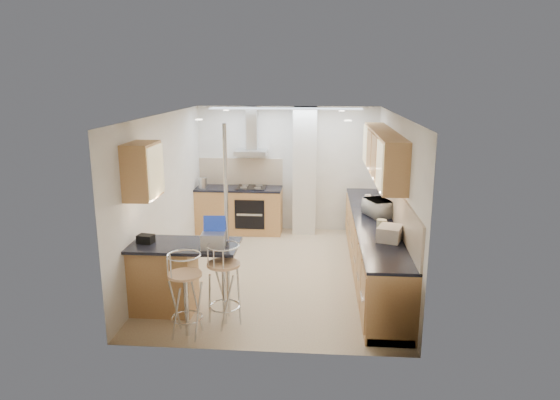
# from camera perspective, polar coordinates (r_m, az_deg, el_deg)

# --- Properties ---
(ground) EXTENTS (4.80, 4.80, 0.00)m
(ground) POSITION_cam_1_polar(r_m,az_deg,el_deg) (8.10, -0.26, -8.24)
(ground) COLOR tan
(ground) RESTS_ON ground
(room_shell) EXTENTS (3.64, 4.84, 2.51)m
(room_shell) POSITION_cam_1_polar(r_m,az_deg,el_deg) (8.00, 2.27, 3.01)
(room_shell) COLOR silver
(room_shell) RESTS_ON ground
(right_counter) EXTENTS (0.63, 4.40, 0.92)m
(right_counter) POSITION_cam_1_polar(r_m,az_deg,el_deg) (7.96, 10.61, -5.34)
(right_counter) COLOR #B97E4A
(right_counter) RESTS_ON ground
(back_counter) EXTENTS (1.70, 0.63, 0.92)m
(back_counter) POSITION_cam_1_polar(r_m,az_deg,el_deg) (10.05, -4.67, -1.12)
(back_counter) COLOR #B97E4A
(back_counter) RESTS_ON ground
(peninsula) EXTENTS (1.47, 0.72, 0.94)m
(peninsula) POSITION_cam_1_polar(r_m,az_deg,el_deg) (6.78, -10.94, -8.67)
(peninsula) COLOR #B97E4A
(peninsula) RESTS_ON ground
(microwave) EXTENTS (0.48, 0.56, 0.26)m
(microwave) POSITION_cam_1_polar(r_m,az_deg,el_deg) (7.97, 11.12, -0.89)
(microwave) COLOR silver
(microwave) RESTS_ON right_counter
(laptop) EXTENTS (0.31, 0.24, 0.20)m
(laptop) POSITION_cam_1_polar(r_m,az_deg,el_deg) (6.35, -7.63, -4.65)
(laptop) COLOR #A6A9AE
(laptop) RESTS_ON peninsula
(bag) EXTENTS (0.22, 0.18, 0.11)m
(bag) POSITION_cam_1_polar(r_m,az_deg,el_deg) (6.75, -15.09, -4.31)
(bag) COLOR black
(bag) RESTS_ON peninsula
(bar_stool_near) EXTENTS (0.54, 0.54, 1.05)m
(bar_stool_near) POSITION_cam_1_polar(r_m,az_deg,el_deg) (6.14, -10.71, -10.64)
(bar_stool_near) COLOR tan
(bar_stool_near) RESTS_ON ground
(bar_stool_end) EXTENTS (0.58, 0.58, 1.06)m
(bar_stool_end) POSITION_cam_1_polar(r_m,az_deg,el_deg) (6.34, -6.40, -9.56)
(bar_stool_end) COLOR tan
(bar_stool_end) RESTS_ON ground
(jar_a) EXTENTS (0.12, 0.12, 0.19)m
(jar_a) POSITION_cam_1_polar(r_m,az_deg,el_deg) (8.31, 11.60, -0.59)
(jar_a) COLOR beige
(jar_a) RESTS_ON right_counter
(jar_b) EXTENTS (0.14, 0.14, 0.16)m
(jar_b) POSITION_cam_1_polar(r_m,az_deg,el_deg) (8.72, 10.00, 0.08)
(jar_b) COLOR beige
(jar_b) RESTS_ON right_counter
(jar_c) EXTENTS (0.15, 0.15, 0.20)m
(jar_c) POSITION_cam_1_polar(r_m,az_deg,el_deg) (7.09, 11.53, -3.01)
(jar_c) COLOR #BBB996
(jar_c) RESTS_ON right_counter
(jar_d) EXTENTS (0.11, 0.11, 0.14)m
(jar_d) POSITION_cam_1_polar(r_m,az_deg,el_deg) (6.74, 12.11, -4.19)
(jar_d) COLOR silver
(jar_d) RESTS_ON right_counter
(bread_bin) EXTENTS (0.40, 0.44, 0.19)m
(bread_bin) POSITION_cam_1_polar(r_m,az_deg,el_deg) (6.84, 12.45, -3.73)
(bread_bin) COLOR beige
(bread_bin) RESTS_ON right_counter
(kettle) EXTENTS (0.16, 0.16, 0.21)m
(kettle) POSITION_cam_1_polar(r_m,az_deg,el_deg) (9.94, -8.83, 1.95)
(kettle) COLOR silver
(kettle) RESTS_ON back_counter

